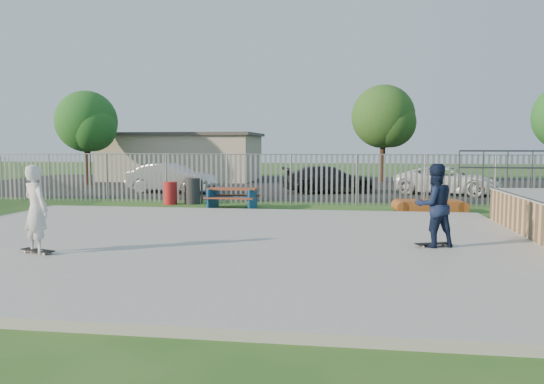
# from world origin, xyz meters

# --- Properties ---
(ground) EXTENTS (120.00, 120.00, 0.00)m
(ground) POSITION_xyz_m (0.00, 0.00, 0.00)
(ground) COLOR #24571E
(ground) RESTS_ON ground
(concrete_slab) EXTENTS (15.00, 12.00, 0.15)m
(concrete_slab) POSITION_xyz_m (0.00, 0.00, 0.07)
(concrete_slab) COLOR #A1A19C
(concrete_slab) RESTS_ON ground
(fence) EXTENTS (26.04, 16.02, 2.00)m
(fence) POSITION_xyz_m (1.00, 4.59, 1.00)
(fence) COLOR gray
(fence) RESTS_ON ground
(picnic_table) EXTENTS (1.87, 1.56, 0.77)m
(picnic_table) POSITION_xyz_m (-0.98, 7.18, 0.39)
(picnic_table) COLOR brown
(picnic_table) RESTS_ON ground
(funbox) EXTENTS (2.20, 1.29, 0.42)m
(funbox) POSITION_xyz_m (6.14, 7.19, 0.21)
(funbox) COLOR brown
(funbox) RESTS_ON ground
(trash_bin_red) EXTENTS (0.54, 0.54, 0.90)m
(trash_bin_red) POSITION_xyz_m (-3.77, 8.26, 0.45)
(trash_bin_red) COLOR #A4191B
(trash_bin_red) RESTS_ON ground
(trash_bin_grey) EXTENTS (0.63, 0.63, 1.04)m
(trash_bin_grey) POSITION_xyz_m (-2.95, 8.56, 0.52)
(trash_bin_grey) COLOR #28282A
(trash_bin_grey) RESTS_ON ground
(parking_lot) EXTENTS (40.00, 18.00, 0.02)m
(parking_lot) POSITION_xyz_m (0.00, 19.00, 0.01)
(parking_lot) COLOR black
(parking_lot) RESTS_ON ground
(car_silver) EXTENTS (4.57, 2.17, 1.45)m
(car_silver) POSITION_xyz_m (-5.37, 13.08, 0.74)
(car_silver) COLOR silver
(car_silver) RESTS_ON parking_lot
(car_dark) EXTENTS (4.90, 2.97, 1.33)m
(car_dark) POSITION_xyz_m (2.32, 14.18, 0.68)
(car_dark) COLOR black
(car_dark) RESTS_ON parking_lot
(car_white) EXTENTS (5.29, 3.64, 1.34)m
(car_white) POSITION_xyz_m (7.95, 14.16, 0.69)
(car_white) COLOR white
(car_white) RESTS_ON parking_lot
(building) EXTENTS (10.40, 6.40, 3.20)m
(building) POSITION_xyz_m (-8.00, 23.00, 1.61)
(building) COLOR beige
(building) RESTS_ON ground
(tree_left) EXTENTS (3.62, 3.62, 5.58)m
(tree_left) POSITION_xyz_m (-12.12, 17.63, 3.75)
(tree_left) COLOR #3A2517
(tree_left) RESTS_ON ground
(tree_mid) EXTENTS (4.03, 4.03, 6.21)m
(tree_mid) POSITION_xyz_m (5.43, 22.69, 4.18)
(tree_mid) COLOR #382616
(tree_mid) RESTS_ON ground
(skateboard_a) EXTENTS (0.82, 0.47, 0.08)m
(skateboard_a) POSITION_xyz_m (5.14, -0.26, 0.19)
(skateboard_a) COLOR black
(skateboard_a) RESTS_ON concrete_slab
(skateboard_b) EXTENTS (0.82, 0.45, 0.08)m
(skateboard_b) POSITION_xyz_m (-2.97, -2.17, 0.19)
(skateboard_b) COLOR black
(skateboard_b) RESTS_ON concrete_slab
(skater_navy) EXTENTS (1.06, 0.95, 1.81)m
(skater_navy) POSITION_xyz_m (5.14, -0.26, 1.05)
(skater_navy) COLOR #121C38
(skater_navy) RESTS_ON concrete_slab
(skater_white) EXTENTS (0.79, 0.70, 1.81)m
(skater_white) POSITION_xyz_m (-2.97, -2.17, 1.05)
(skater_white) COLOR silver
(skater_white) RESTS_ON concrete_slab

